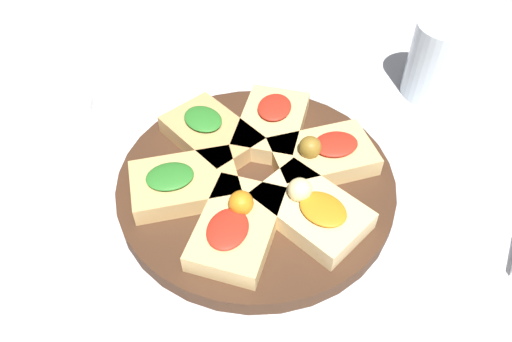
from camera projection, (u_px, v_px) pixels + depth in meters
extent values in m
plane|color=silver|center=(256.00, 189.00, 0.59)|extent=(3.00, 3.00, 0.00)
cylinder|color=#422819|center=(256.00, 184.00, 0.59)|extent=(0.32, 0.32, 0.02)
cube|color=tan|center=(211.00, 134.00, 0.61)|extent=(0.13, 0.14, 0.02)
ellipsoid|color=#2D7A28|center=(203.00, 119.00, 0.61)|extent=(0.06, 0.07, 0.01)
cube|color=tan|center=(185.00, 183.00, 0.56)|extent=(0.12, 0.14, 0.02)
ellipsoid|color=#2D7A28|center=(170.00, 176.00, 0.54)|extent=(0.06, 0.07, 0.01)
cube|color=#DBB775|center=(233.00, 227.00, 0.52)|extent=(0.12, 0.08, 0.02)
ellipsoid|color=red|center=(228.00, 229.00, 0.50)|extent=(0.05, 0.04, 0.01)
sphere|color=orange|center=(238.00, 202.00, 0.51)|extent=(0.03, 0.03, 0.03)
cube|color=#E5C689|center=(311.00, 211.00, 0.53)|extent=(0.12, 0.14, 0.02)
ellipsoid|color=orange|center=(323.00, 209.00, 0.51)|extent=(0.06, 0.07, 0.01)
sphere|color=beige|center=(300.00, 190.00, 0.53)|extent=(0.03, 0.03, 0.03)
cube|color=#DBB775|center=(323.00, 156.00, 0.59)|extent=(0.12, 0.14, 0.02)
ellipsoid|color=red|center=(336.00, 144.00, 0.58)|extent=(0.06, 0.07, 0.01)
sphere|color=olive|center=(310.00, 147.00, 0.57)|extent=(0.03, 0.03, 0.03)
cube|color=#DBB775|center=(272.00, 124.00, 0.62)|extent=(0.12, 0.08, 0.02)
ellipsoid|color=red|center=(275.00, 107.00, 0.62)|extent=(0.05, 0.04, 0.01)
cylinder|color=white|center=(24.00, 107.00, 0.69)|extent=(0.19, 0.19, 0.01)
torus|color=white|center=(23.00, 103.00, 0.68)|extent=(0.18, 0.18, 0.01)
cylinder|color=silver|center=(439.00, 60.00, 0.68)|extent=(0.08, 0.08, 0.11)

